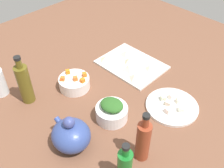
{
  "coord_description": "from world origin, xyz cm",
  "views": [
    {
      "loc": [
        -60.51,
        59.65,
        83.06
      ],
      "look_at": [
        0.0,
        0.0,
        8.0
      ],
      "focal_mm": 41.57,
      "sensor_mm": 36.0,
      "label": 1
    }
  ],
  "objects_px": {
    "bottle_2": "(143,140)",
    "plate_tofu": "(172,106)",
    "bowl_greens": "(112,113)",
    "bottle_1": "(125,166)",
    "bottle_0": "(24,83)",
    "teapot": "(71,135)",
    "bowl_carrots": "(74,83)",
    "cutting_board": "(131,65)"
  },
  "relations": [
    {
      "from": "bottle_2",
      "to": "plate_tofu",
      "type": "bearing_deg",
      "value": -76.94
    },
    {
      "from": "plate_tofu",
      "to": "bowl_greens",
      "type": "bearing_deg",
      "value": 58.44
    },
    {
      "from": "bottle_1",
      "to": "bottle_2",
      "type": "relative_size",
      "value": 0.85
    },
    {
      "from": "plate_tofu",
      "to": "bottle_0",
      "type": "xyz_separation_m",
      "value": [
        0.46,
        0.41,
        0.09
      ]
    },
    {
      "from": "plate_tofu",
      "to": "bottle_1",
      "type": "height_order",
      "value": "bottle_1"
    },
    {
      "from": "bowl_greens",
      "to": "bottle_0",
      "type": "xyz_separation_m",
      "value": [
        0.33,
        0.18,
        0.07
      ]
    },
    {
      "from": "bottle_0",
      "to": "teapot",
      "type": "bearing_deg",
      "value": 178.2
    },
    {
      "from": "bowl_carrots",
      "to": "bottle_1",
      "type": "height_order",
      "value": "bottle_1"
    },
    {
      "from": "cutting_board",
      "to": "bottle_2",
      "type": "height_order",
      "value": "bottle_2"
    },
    {
      "from": "plate_tofu",
      "to": "bowl_carrots",
      "type": "height_order",
      "value": "bowl_carrots"
    },
    {
      "from": "bowl_greens",
      "to": "plate_tofu",
      "type": "bearing_deg",
      "value": -121.56
    },
    {
      "from": "cutting_board",
      "to": "teapot",
      "type": "bearing_deg",
      "value": 108.32
    },
    {
      "from": "bottle_0",
      "to": "bottle_2",
      "type": "xyz_separation_m",
      "value": [
        -0.53,
        -0.13,
        -0.01
      ]
    },
    {
      "from": "plate_tofu",
      "to": "bowl_carrots",
      "type": "distance_m",
      "value": 0.44
    },
    {
      "from": "cutting_board",
      "to": "bowl_carrots",
      "type": "xyz_separation_m",
      "value": [
        0.07,
        0.31,
        0.02
      ]
    },
    {
      "from": "cutting_board",
      "to": "bottle_0",
      "type": "xyz_separation_m",
      "value": [
        0.15,
        0.5,
        0.09
      ]
    },
    {
      "from": "plate_tofu",
      "to": "teapot",
      "type": "height_order",
      "value": "teapot"
    },
    {
      "from": "cutting_board",
      "to": "plate_tofu",
      "type": "height_order",
      "value": "plate_tofu"
    },
    {
      "from": "bowl_carrots",
      "to": "cutting_board",
      "type": "bearing_deg",
      "value": -103.1
    },
    {
      "from": "plate_tofu",
      "to": "bowl_carrots",
      "type": "relative_size",
      "value": 1.59
    },
    {
      "from": "bottle_0",
      "to": "bottle_1",
      "type": "xyz_separation_m",
      "value": [
        -0.54,
        -0.03,
        -0.02
      ]
    },
    {
      "from": "bowl_carrots",
      "to": "bottle_1",
      "type": "distance_m",
      "value": 0.5
    },
    {
      "from": "bowl_carrots",
      "to": "bottle_0",
      "type": "distance_m",
      "value": 0.22
    },
    {
      "from": "bottle_1",
      "to": "teapot",
      "type": "bearing_deg",
      "value": 9.15
    },
    {
      "from": "bottle_2",
      "to": "bowl_carrots",
      "type": "bearing_deg",
      "value": -7.45
    },
    {
      "from": "bowl_carrots",
      "to": "teapot",
      "type": "bearing_deg",
      "value": 139.91
    },
    {
      "from": "bowl_greens",
      "to": "teapot",
      "type": "height_order",
      "value": "teapot"
    },
    {
      "from": "plate_tofu",
      "to": "bottle_1",
      "type": "bearing_deg",
      "value": 101.96
    },
    {
      "from": "teapot",
      "to": "bottle_2",
      "type": "bearing_deg",
      "value": -145.64
    },
    {
      "from": "teapot",
      "to": "bottle_1",
      "type": "height_order",
      "value": "bottle_1"
    },
    {
      "from": "bowl_carrots",
      "to": "bottle_1",
      "type": "relative_size",
      "value": 0.75
    },
    {
      "from": "bottle_2",
      "to": "teapot",
      "type": "bearing_deg",
      "value": 34.36
    },
    {
      "from": "bowl_greens",
      "to": "bottle_1",
      "type": "relative_size",
      "value": 0.7
    },
    {
      "from": "bowl_greens",
      "to": "teapot",
      "type": "relative_size",
      "value": 0.79
    },
    {
      "from": "teapot",
      "to": "bottle_1",
      "type": "relative_size",
      "value": 0.88
    },
    {
      "from": "bottle_0",
      "to": "cutting_board",
      "type": "bearing_deg",
      "value": -106.46
    },
    {
      "from": "bottle_0",
      "to": "bottle_1",
      "type": "relative_size",
      "value": 1.24
    },
    {
      "from": "bowl_carrots",
      "to": "bottle_0",
      "type": "xyz_separation_m",
      "value": [
        0.08,
        0.19,
        0.07
      ]
    },
    {
      "from": "bottle_0",
      "to": "bottle_2",
      "type": "distance_m",
      "value": 0.54
    },
    {
      "from": "bottle_0",
      "to": "plate_tofu",
      "type": "bearing_deg",
      "value": -138.86
    },
    {
      "from": "bowl_greens",
      "to": "bowl_carrots",
      "type": "xyz_separation_m",
      "value": [
        0.25,
        -0.01,
        -0.0
      ]
    },
    {
      "from": "bowl_greens",
      "to": "bottle_0",
      "type": "relative_size",
      "value": 0.56
    }
  ]
}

